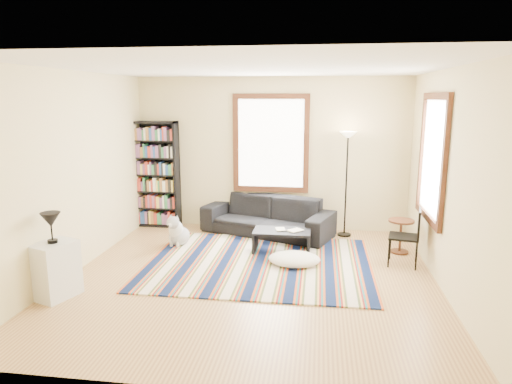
# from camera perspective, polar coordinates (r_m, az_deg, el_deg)

# --- Properties ---
(floor) EXTENTS (5.00, 5.00, 0.10)m
(floor) POSITION_cam_1_polar(r_m,az_deg,el_deg) (6.42, -0.63, -11.02)
(floor) COLOR tan
(floor) RESTS_ON ground
(ceiling) EXTENTS (5.00, 5.00, 0.10)m
(ceiling) POSITION_cam_1_polar(r_m,az_deg,el_deg) (5.93, -0.69, 15.77)
(ceiling) COLOR white
(ceiling) RESTS_ON floor
(wall_back) EXTENTS (5.00, 0.10, 2.80)m
(wall_back) POSITION_cam_1_polar(r_m,az_deg,el_deg) (8.51, 1.91, 4.79)
(wall_back) COLOR beige
(wall_back) RESTS_ON floor
(wall_front) EXTENTS (5.00, 0.10, 2.80)m
(wall_front) POSITION_cam_1_polar(r_m,az_deg,el_deg) (3.57, -6.80, -5.23)
(wall_front) COLOR beige
(wall_front) RESTS_ON floor
(wall_left) EXTENTS (0.10, 5.00, 2.80)m
(wall_left) POSITION_cam_1_polar(r_m,az_deg,el_deg) (6.86, -22.23, 2.21)
(wall_left) COLOR beige
(wall_left) RESTS_ON floor
(wall_right) EXTENTS (0.10, 5.00, 2.80)m
(wall_right) POSITION_cam_1_polar(r_m,az_deg,el_deg) (6.17, 23.46, 1.11)
(wall_right) COLOR beige
(wall_right) RESTS_ON floor
(window_back) EXTENTS (1.20, 0.06, 1.60)m
(window_back) POSITION_cam_1_polar(r_m,az_deg,el_deg) (8.41, 1.86, 6.07)
(window_back) COLOR white
(window_back) RESTS_ON wall_back
(window_right) EXTENTS (0.06, 1.20, 1.60)m
(window_right) POSITION_cam_1_polar(r_m,az_deg,el_deg) (6.89, 21.23, 4.00)
(window_right) COLOR white
(window_right) RESTS_ON wall_right
(rug) EXTENTS (3.29, 2.63, 0.02)m
(rug) POSITION_cam_1_polar(r_m,az_deg,el_deg) (6.89, 0.40, -8.85)
(rug) COLOR #0C183D
(rug) RESTS_ON floor
(sofa) EXTENTS (2.50, 1.64, 0.68)m
(sofa) POSITION_cam_1_polar(r_m,az_deg,el_deg) (8.22, 1.43, -2.99)
(sofa) COLOR black
(sofa) RESTS_ON floor
(bookshelf) EXTENTS (0.90, 0.30, 2.00)m
(bookshelf) POSITION_cam_1_polar(r_m,az_deg,el_deg) (8.85, -12.50, 2.16)
(bookshelf) COLOR black
(bookshelf) RESTS_ON floor
(coffee_table) EXTENTS (0.94, 0.58, 0.36)m
(coffee_table) POSITION_cam_1_polar(r_m,az_deg,el_deg) (7.34, 3.25, -6.14)
(coffee_table) COLOR black
(coffee_table) RESTS_ON floor
(book_a) EXTENTS (0.23, 0.19, 0.02)m
(book_a) POSITION_cam_1_polar(r_m,az_deg,el_deg) (7.29, 2.48, -4.70)
(book_a) COLOR beige
(book_a) RESTS_ON coffee_table
(book_b) EXTENTS (0.29, 0.29, 0.02)m
(book_b) POSITION_cam_1_polar(r_m,az_deg,el_deg) (7.32, 4.47, -4.66)
(book_b) COLOR beige
(book_b) RESTS_ON coffee_table
(floor_cushion) EXTENTS (0.82, 0.64, 0.19)m
(floor_cushion) POSITION_cam_1_polar(r_m,az_deg,el_deg) (6.82, 4.80, -8.34)
(floor_cushion) COLOR white
(floor_cushion) RESTS_ON floor
(floor_lamp) EXTENTS (0.33, 0.33, 1.86)m
(floor_lamp) POSITION_cam_1_polar(r_m,az_deg,el_deg) (8.16, 11.20, 0.91)
(floor_lamp) COLOR black
(floor_lamp) RESTS_ON floor
(side_table) EXTENTS (0.52, 0.52, 0.54)m
(side_table) POSITION_cam_1_polar(r_m,az_deg,el_deg) (7.62, 17.60, -5.31)
(side_table) COLOR #491F12
(side_table) RESTS_ON floor
(folding_chair) EXTENTS (0.49, 0.48, 0.86)m
(folding_chair) POSITION_cam_1_polar(r_m,az_deg,el_deg) (7.05, 18.00, -5.35)
(folding_chair) COLOR black
(folding_chair) RESTS_ON floor
(white_cabinet) EXTENTS (0.53, 0.60, 0.70)m
(white_cabinet) POSITION_cam_1_polar(r_m,az_deg,el_deg) (6.21, -23.79, -8.90)
(white_cabinet) COLOR silver
(white_cabinet) RESTS_ON floor
(table_lamp) EXTENTS (0.30, 0.30, 0.38)m
(table_lamp) POSITION_cam_1_polar(r_m,az_deg,el_deg) (6.05, -24.22, -4.10)
(table_lamp) COLOR black
(table_lamp) RESTS_ON white_cabinet
(dog) EXTENTS (0.49, 0.61, 0.53)m
(dog) POSITION_cam_1_polar(r_m,az_deg,el_deg) (7.74, -9.59, -4.67)
(dog) COLOR silver
(dog) RESTS_ON floor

